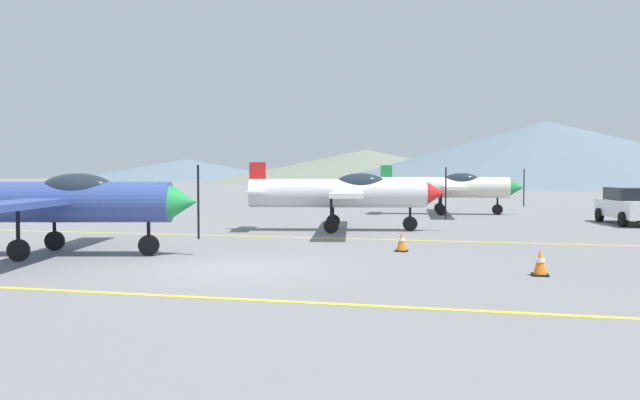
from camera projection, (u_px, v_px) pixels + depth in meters
The scene contains 12 objects.
ground_plane at pixel (238, 268), 15.03m from camera, with size 400.00×400.00×0.00m, color slate.
apron_line_near at pixel (169, 296), 11.60m from camera, with size 80.00×0.16×0.01m, color yellow.
apron_line_far at pixel (310, 238), 21.92m from camera, with size 80.00×0.16×0.01m, color yellow.
airplane_near at pixel (55, 201), 17.22m from camera, with size 7.87×8.94×2.69m.
airplane_mid at pixel (345, 192), 24.66m from camera, with size 7.86×8.98×2.69m.
airplane_far at pixel (450, 187), 34.36m from camera, with size 7.82×8.99×2.69m.
car_sedan at pixel (632, 205), 27.70m from camera, with size 2.48×4.51×1.62m.
traffic_cone_front at pixel (402, 241), 18.19m from camera, with size 0.36×0.36×0.59m.
traffic_cone_side at pixel (540, 263), 13.90m from camera, with size 0.36×0.36×0.59m.
hill_left at pixel (185, 170), 178.12m from camera, with size 66.63×66.63×6.12m, color slate.
hill_centerleft at pixel (365, 166), 143.30m from camera, with size 73.70×73.70×7.50m, color slate.
hill_centerright at pixel (545, 153), 117.54m from camera, with size 84.93×84.93×11.92m, color slate.
Camera 1 is at (5.35, -14.09, 2.27)m, focal length 35.40 mm.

